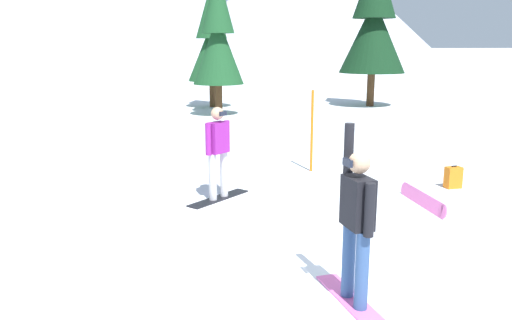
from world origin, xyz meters
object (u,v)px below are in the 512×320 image
Objects in this scene: loose_snowboard_near_right at (423,199)px; pine_tree_short at (218,37)px; backpack_orange at (453,178)px; pine_tree_twin at (211,41)px; snowboarder_foreground at (357,223)px; pine_tree_leaning at (374,22)px; snowboarder_midground at (218,151)px; trail_marker_pole at (312,131)px.

loose_snowboard_near_right is 13.73m from pine_tree_short.
backpack_orange is 15.79m from pine_tree_twin.
pine_tree_leaning is at bearing 66.05° from snowboarder_foreground.
snowboarder_midground is 0.30× the size of pine_tree_short.
pine_tree_leaning reaches higher than backpack_orange.
pine_tree_short reaches higher than snowboarder_foreground.
trail_marker_pole is 13.43m from pine_tree_twin.
snowboarder_midground is 0.94× the size of trail_marker_pole.
loose_snowboard_near_right is at bearing 50.92° from snowboarder_foreground.
snowboarder_foreground is 6.38m from trail_marker_pole.
trail_marker_pole reaches higher than backpack_orange.
pine_tree_twin is (-1.92, 16.24, 2.90)m from loose_snowboard_near_right.
snowboarder_midground is at bearing -142.86° from trail_marker_pole.
snowboarder_foreground is 4.31× the size of backpack_orange.
snowboarder_foreground reaches higher than backpack_orange.
pine_tree_leaning is (7.43, -1.15, 0.87)m from pine_tree_twin.
loose_snowboard_near_right is 3.61× the size of backpack_orange.
backpack_orange is 0.25× the size of trail_marker_pole.
pine_tree_leaning is at bearing 56.81° from snowboarder_midground.
snowboarder_midground is at bearing 178.16° from backpack_orange.
trail_marker_pole is (2.40, 1.82, 0.00)m from snowboarder_midground.
backpack_orange is at bearing -39.26° from trail_marker_pole.
trail_marker_pole is (-2.41, 1.97, 0.72)m from backpack_orange.
pine_tree_twin is 0.78× the size of pine_tree_leaning.
pine_tree_short reaches higher than backpack_orange.
backpack_orange is (3.85, 4.25, -0.75)m from snowboarder_foreground.
trail_marker_pole is at bearing 140.74° from backpack_orange.
loose_snowboard_near_right is at bearing -140.27° from backpack_orange.
snowboarder_midground is at bearing -123.19° from pine_tree_leaning.
pine_tree_short is at bearing 82.49° from snowboarder_midground.
pine_tree_short is (-3.22, 12.22, 2.97)m from backpack_orange.
backpack_orange is 15.17m from pine_tree_leaning.
snowboarder_midground reaches higher than loose_snowboard_near_right.
snowboarder_foreground reaches higher than snowboarder_midground.
pine_tree_leaning is at bearing -8.76° from pine_tree_twin.
trail_marker_pole is 10.53m from pine_tree_short.
snowboarder_midground is 0.25× the size of pine_tree_leaning.
pine_tree_short is (-0.81, 10.25, 2.24)m from trail_marker_pole.
pine_tree_leaning is (7.52, 1.85, 0.72)m from pine_tree_short.
backpack_orange is at bearing -75.24° from pine_tree_short.
snowboarder_foreground is 0.35× the size of pine_tree_short.
snowboarder_foreground is 1.16× the size of snowboarder_midground.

